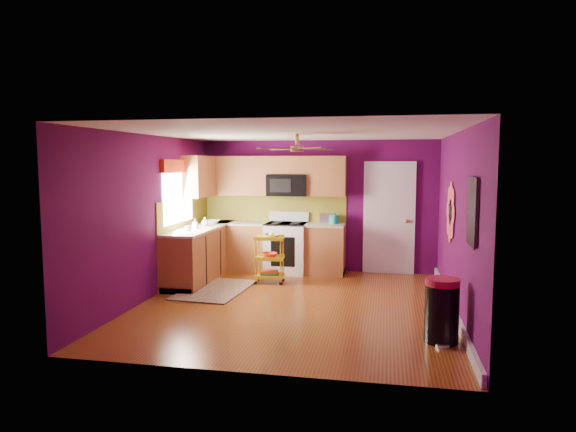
# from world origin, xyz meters

# --- Properties ---
(ground) EXTENTS (5.00, 5.00, 0.00)m
(ground) POSITION_xyz_m (0.00, 0.00, 0.00)
(ground) COLOR #6A3110
(ground) RESTS_ON ground
(room_envelope) EXTENTS (4.54, 5.04, 2.52)m
(room_envelope) POSITION_xyz_m (0.03, 0.00, 1.63)
(room_envelope) COLOR #500947
(room_envelope) RESTS_ON ground
(lower_cabinets) EXTENTS (2.81, 2.31, 0.94)m
(lower_cabinets) POSITION_xyz_m (-1.35, 1.82, 0.43)
(lower_cabinets) COLOR brown
(lower_cabinets) RESTS_ON ground
(electric_range) EXTENTS (0.76, 0.66, 1.13)m
(electric_range) POSITION_xyz_m (-0.55, 2.17, 0.48)
(electric_range) COLOR white
(electric_range) RESTS_ON ground
(upper_cabinetry) EXTENTS (2.80, 2.30, 1.26)m
(upper_cabinetry) POSITION_xyz_m (-1.24, 2.17, 1.80)
(upper_cabinetry) COLOR brown
(upper_cabinetry) RESTS_ON ground
(left_window) EXTENTS (0.08, 1.35, 1.08)m
(left_window) POSITION_xyz_m (-2.22, 1.05, 1.74)
(left_window) COLOR white
(left_window) RESTS_ON ground
(panel_door) EXTENTS (0.95, 0.11, 2.15)m
(panel_door) POSITION_xyz_m (1.35, 2.47, 1.02)
(panel_door) COLOR white
(panel_door) RESTS_ON ground
(right_wall_art) EXTENTS (0.04, 2.74, 1.04)m
(right_wall_art) POSITION_xyz_m (2.23, -0.34, 1.44)
(right_wall_art) COLOR black
(right_wall_art) RESTS_ON ground
(ceiling_fan) EXTENTS (1.01, 1.01, 0.26)m
(ceiling_fan) POSITION_xyz_m (0.00, 0.20, 2.29)
(ceiling_fan) COLOR #BF8C3F
(ceiling_fan) RESTS_ON ground
(shag_rug) EXTENTS (1.06, 1.62, 0.02)m
(shag_rug) POSITION_xyz_m (-1.42, 0.58, 0.01)
(shag_rug) COLOR #331911
(shag_rug) RESTS_ON ground
(rolling_cart) EXTENTS (0.51, 0.39, 0.89)m
(rolling_cart) POSITION_xyz_m (-0.66, 1.27, 0.46)
(rolling_cart) COLOR yellow
(rolling_cart) RESTS_ON ground
(trash_can) EXTENTS (0.51, 0.51, 0.75)m
(trash_can) POSITION_xyz_m (1.95, -1.21, 0.37)
(trash_can) COLOR black
(trash_can) RESTS_ON ground
(teal_kettle) EXTENTS (0.18, 0.18, 0.21)m
(teal_kettle) POSITION_xyz_m (0.34, 2.26, 1.02)
(teal_kettle) COLOR #149988
(teal_kettle) RESTS_ON lower_cabinets
(toaster) EXTENTS (0.22, 0.15, 0.18)m
(toaster) POSITION_xyz_m (0.18, 2.32, 1.03)
(toaster) COLOR beige
(toaster) RESTS_ON lower_cabinets
(soap_bottle_a) EXTENTS (0.08, 0.08, 0.17)m
(soap_bottle_a) POSITION_xyz_m (-1.95, 1.11, 1.03)
(soap_bottle_a) COLOR #EA3F72
(soap_bottle_a) RESTS_ON lower_cabinets
(soap_bottle_b) EXTENTS (0.12, 0.12, 0.16)m
(soap_bottle_b) POSITION_xyz_m (-1.92, 1.52, 1.02)
(soap_bottle_b) COLOR white
(soap_bottle_b) RESTS_ON lower_cabinets
(counter_dish) EXTENTS (0.26, 0.26, 0.06)m
(counter_dish) POSITION_xyz_m (-1.90, 1.88, 0.97)
(counter_dish) COLOR white
(counter_dish) RESTS_ON lower_cabinets
(counter_cup) EXTENTS (0.11, 0.11, 0.09)m
(counter_cup) POSITION_xyz_m (-1.95, 0.77, 0.98)
(counter_cup) COLOR white
(counter_cup) RESTS_ON lower_cabinets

